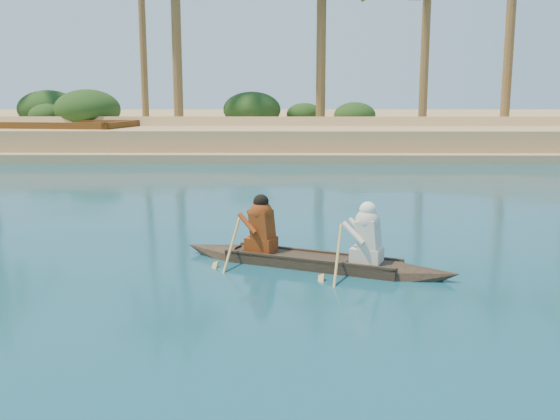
# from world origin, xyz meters

# --- Properties ---
(sandy_embankment) EXTENTS (150.00, 51.00, 1.50)m
(sandy_embankment) POSITION_xyz_m (0.00, 46.89, 0.53)
(sandy_embankment) COLOR tan
(sandy_embankment) RESTS_ON ground
(palm_grove) EXTENTS (110.00, 14.00, 16.00)m
(palm_grove) POSITION_xyz_m (0.00, 35.00, 8.00)
(palm_grove) COLOR #2A4F1B
(palm_grove) RESTS_ON ground
(shrub_cluster) EXTENTS (100.00, 6.00, 2.40)m
(shrub_cluster) POSITION_xyz_m (0.00, 31.50, 1.20)
(shrub_cluster) COLOR #1C3B15
(shrub_cluster) RESTS_ON ground
(canoe) EXTENTS (4.61, 2.42, 1.30)m
(canoe) POSITION_xyz_m (8.00, 6.06, 0.25)
(canoe) COLOR #402E22
(canoe) RESTS_ON ground
(barge_mid) EXTENTS (11.75, 5.53, 1.88)m
(barge_mid) POSITION_xyz_m (-5.82, 27.00, 0.66)
(barge_mid) COLOR #5C3413
(barge_mid) RESTS_ON ground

